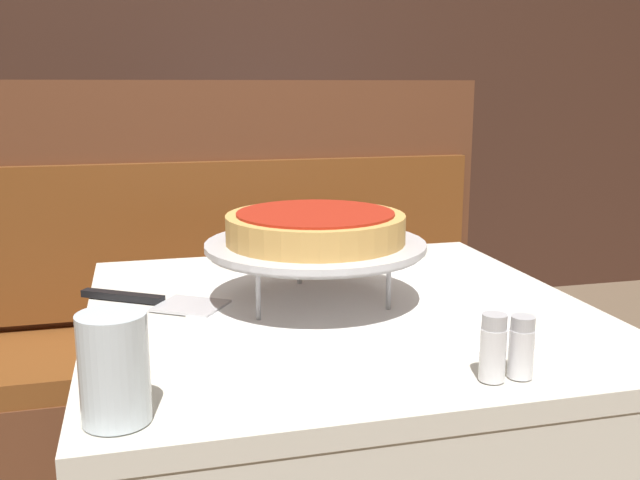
{
  "coord_description": "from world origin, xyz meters",
  "views": [
    {
      "loc": [
        -0.31,
        -1.08,
        1.09
      ],
      "look_at": [
        -0.04,
        -0.01,
        0.85
      ],
      "focal_mm": 40.0,
      "sensor_mm": 36.0,
      "label": 1
    }
  ],
  "objects_px": {
    "dining_table_front": "(340,361)",
    "dining_table_rear": "(281,201)",
    "booth_bench": "(210,374)",
    "salt_shaker": "(493,348)",
    "water_glass_near": "(114,368)",
    "pepper_shaker": "(521,347)",
    "condiment_caddy": "(260,160)",
    "deep_dish_pizza": "(315,227)",
    "pizza_pan_stand": "(315,248)",
    "pizza_server": "(157,301)"
  },
  "relations": [
    {
      "from": "dining_table_front",
      "to": "pizza_pan_stand",
      "type": "relative_size",
      "value": 2.24
    },
    {
      "from": "pizza_pan_stand",
      "to": "dining_table_front",
      "type": "bearing_deg",
      "value": -30.93
    },
    {
      "from": "dining_table_front",
      "to": "booth_bench",
      "type": "height_order",
      "value": "booth_bench"
    },
    {
      "from": "booth_bench",
      "to": "deep_dish_pizza",
      "type": "relative_size",
      "value": 5.49
    },
    {
      "from": "deep_dish_pizza",
      "to": "pizza_server",
      "type": "bearing_deg",
      "value": 165.92
    },
    {
      "from": "dining_table_front",
      "to": "pepper_shaker",
      "type": "xyz_separation_m",
      "value": [
        0.14,
        -0.34,
        0.14
      ]
    },
    {
      "from": "dining_table_rear",
      "to": "pizza_pan_stand",
      "type": "xyz_separation_m",
      "value": [
        -0.27,
        -1.66,
        0.19
      ]
    },
    {
      "from": "dining_table_rear",
      "to": "condiment_caddy",
      "type": "height_order",
      "value": "condiment_caddy"
    },
    {
      "from": "dining_table_rear",
      "to": "salt_shaker",
      "type": "distance_m",
      "value": 2.03
    },
    {
      "from": "water_glass_near",
      "to": "pepper_shaker",
      "type": "bearing_deg",
      "value": -0.19
    },
    {
      "from": "dining_table_rear",
      "to": "water_glass_near",
      "type": "bearing_deg",
      "value": -106.08
    },
    {
      "from": "water_glass_near",
      "to": "dining_table_front",
      "type": "bearing_deg",
      "value": 44.09
    },
    {
      "from": "deep_dish_pizza",
      "to": "salt_shaker",
      "type": "distance_m",
      "value": 0.39
    },
    {
      "from": "deep_dish_pizza",
      "to": "condiment_caddy",
      "type": "height_order",
      "value": "condiment_caddy"
    },
    {
      "from": "salt_shaker",
      "to": "pepper_shaker",
      "type": "xyz_separation_m",
      "value": [
        0.04,
        0.0,
        -0.0
      ]
    },
    {
      "from": "water_glass_near",
      "to": "salt_shaker",
      "type": "relative_size",
      "value": 1.43
    },
    {
      "from": "dining_table_front",
      "to": "condiment_caddy",
      "type": "distance_m",
      "value": 1.81
    },
    {
      "from": "deep_dish_pizza",
      "to": "dining_table_rear",
      "type": "bearing_deg",
      "value": 80.73
    },
    {
      "from": "dining_table_front",
      "to": "deep_dish_pizza",
      "type": "bearing_deg",
      "value": 149.07
    },
    {
      "from": "booth_bench",
      "to": "pepper_shaker",
      "type": "bearing_deg",
      "value": -74.71
    },
    {
      "from": "pizza_pan_stand",
      "to": "pepper_shaker",
      "type": "xyz_separation_m",
      "value": [
        0.17,
        -0.36,
        -0.06
      ]
    },
    {
      "from": "booth_bench",
      "to": "condiment_caddy",
      "type": "distance_m",
      "value": 1.21
    },
    {
      "from": "dining_table_front",
      "to": "pizza_pan_stand",
      "type": "height_order",
      "value": "pizza_pan_stand"
    },
    {
      "from": "dining_table_rear",
      "to": "pizza_pan_stand",
      "type": "relative_size",
      "value": 2.12
    },
    {
      "from": "dining_table_front",
      "to": "pepper_shaker",
      "type": "distance_m",
      "value": 0.39
    },
    {
      "from": "deep_dish_pizza",
      "to": "water_glass_near",
      "type": "relative_size",
      "value": 2.42
    },
    {
      "from": "dining_table_front",
      "to": "condiment_caddy",
      "type": "height_order",
      "value": "condiment_caddy"
    },
    {
      "from": "salt_shaker",
      "to": "pepper_shaker",
      "type": "bearing_deg",
      "value": 0.0
    },
    {
      "from": "booth_bench",
      "to": "pepper_shaker",
      "type": "height_order",
      "value": "booth_bench"
    },
    {
      "from": "pizza_server",
      "to": "deep_dish_pizza",
      "type": "bearing_deg",
      "value": -14.08
    },
    {
      "from": "dining_table_rear",
      "to": "pizza_pan_stand",
      "type": "bearing_deg",
      "value": -99.27
    },
    {
      "from": "pizza_server",
      "to": "water_glass_near",
      "type": "xyz_separation_m",
      "value": [
        -0.05,
        -0.42,
        0.06
      ]
    },
    {
      "from": "deep_dish_pizza",
      "to": "condiment_caddy",
      "type": "xyz_separation_m",
      "value": [
        0.21,
        1.77,
        -0.08
      ]
    },
    {
      "from": "pizza_pan_stand",
      "to": "salt_shaker",
      "type": "xyz_separation_m",
      "value": [
        0.13,
        -0.36,
        -0.05
      ]
    },
    {
      "from": "dining_table_front",
      "to": "dining_table_rear",
      "type": "bearing_deg",
      "value": 82.05
    },
    {
      "from": "condiment_caddy",
      "to": "booth_bench",
      "type": "bearing_deg",
      "value": -106.96
    },
    {
      "from": "dining_table_front",
      "to": "condiment_caddy",
      "type": "relative_size",
      "value": 4.37
    },
    {
      "from": "dining_table_front",
      "to": "pizza_server",
      "type": "bearing_deg",
      "value": 163.63
    },
    {
      "from": "dining_table_front",
      "to": "dining_table_rear",
      "type": "distance_m",
      "value": 1.7
    },
    {
      "from": "condiment_caddy",
      "to": "dining_table_rear",
      "type": "bearing_deg",
      "value": -60.47
    },
    {
      "from": "salt_shaker",
      "to": "dining_table_front",
      "type": "bearing_deg",
      "value": 106.22
    },
    {
      "from": "deep_dish_pizza",
      "to": "pizza_server",
      "type": "xyz_separation_m",
      "value": [
        -0.26,
        0.06,
        -0.13
      ]
    },
    {
      "from": "dining_table_rear",
      "to": "deep_dish_pizza",
      "type": "height_order",
      "value": "deep_dish_pizza"
    },
    {
      "from": "dining_table_front",
      "to": "booth_bench",
      "type": "xyz_separation_m",
      "value": [
        -0.15,
        0.73,
        -0.31
      ]
    },
    {
      "from": "pizza_server",
      "to": "condiment_caddy",
      "type": "distance_m",
      "value": 1.77
    },
    {
      "from": "dining_table_rear",
      "to": "booth_bench",
      "type": "distance_m",
      "value": 1.07
    },
    {
      "from": "dining_table_rear",
      "to": "condiment_caddy",
      "type": "relative_size",
      "value": 4.14
    },
    {
      "from": "deep_dish_pizza",
      "to": "water_glass_near",
      "type": "distance_m",
      "value": 0.48
    },
    {
      "from": "dining_table_front",
      "to": "pizza_server",
      "type": "height_order",
      "value": "pizza_server"
    },
    {
      "from": "booth_bench",
      "to": "deep_dish_pizza",
      "type": "bearing_deg",
      "value": -80.48
    }
  ]
}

